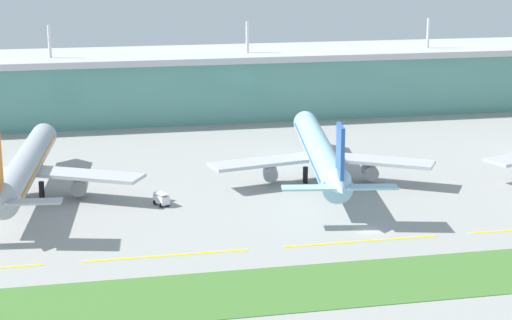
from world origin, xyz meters
TOP-DOWN VIEW (x-y plane):
  - ground_plane at (0.00, 0.00)m, footprint 600.00×600.00m
  - terminal_building at (-0.00, 113.58)m, footprint 288.00×34.00m
  - airliner_near_middle at (-60.89, 35.25)m, footprint 48.51×66.41m
  - airliner_center at (0.87, 34.75)m, footprint 48.11×71.64m
  - taxiway_stripe_mid_west at (-37.00, -5.06)m, footprint 28.00×0.70m
  - taxiway_stripe_centre at (-3.00, -5.06)m, footprint 28.00×0.70m
  - grass_verge at (0.00, -23.23)m, footprint 300.00×18.00m
  - baggage_cart at (-34.68, 23.84)m, footprint 3.18×4.02m

SIDE VIEW (x-z plane):
  - ground_plane at x=0.00m, z-range 0.00..0.00m
  - taxiway_stripe_mid_west at x=-37.00m, z-range 0.00..0.04m
  - taxiway_stripe_centre at x=-3.00m, z-range 0.00..0.04m
  - grass_verge at x=0.00m, z-range 0.00..0.10m
  - baggage_cart at x=-34.68m, z-range 0.02..2.50m
  - airliner_near_middle at x=-60.89m, z-range -3.00..15.90m
  - airliner_center at x=0.87m, z-range -2.99..15.91m
  - terminal_building at x=0.00m, z-range -4.30..23.97m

